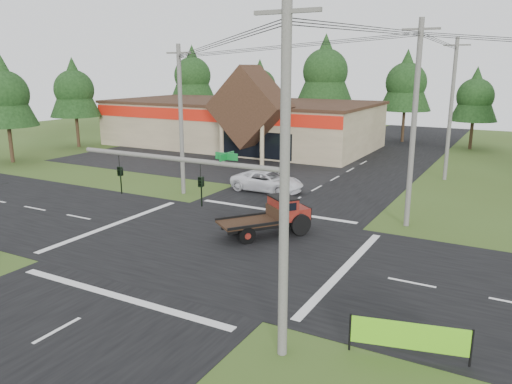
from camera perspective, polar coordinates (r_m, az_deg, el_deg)
The scene contains 20 objects.
ground at distance 26.12m, azimuth -4.70°, elevation -5.98°, with size 120.00×120.00×0.00m, color #3B4F1C.
road_ns at distance 26.12m, azimuth -4.70°, elevation -5.96°, with size 12.00×120.00×0.02m, color black.
road_ew at distance 26.12m, azimuth -4.70°, elevation -5.95°, with size 120.00×12.00×0.02m, color black.
parking_apron at distance 48.96m, azimuth -6.19°, elevation 3.48°, with size 28.00×14.00×0.02m, color black.
cvs_building at distance 58.29m, azimuth -1.67°, elevation 7.98°, with size 30.40×18.20×9.19m.
traffic_signal_mast at distance 15.76m, azimuth -2.31°, elevation -2.55°, with size 8.12×0.24×7.00m.
utility_pole_nr at distance 14.68m, azimuth 3.28°, elevation 1.09°, with size 2.00×0.30×11.00m.
utility_pole_nw at distance 35.89m, azimuth -8.58°, elevation 8.23°, with size 2.00×0.30×10.50m.
utility_pole_ne at distance 29.13m, azimuth 17.59°, elevation 7.42°, with size 2.00×0.30×11.50m.
utility_pole_n at distance 42.91m, azimuth 21.39°, elevation 8.84°, with size 2.00×0.30×11.20m.
tree_row_a at distance 74.53m, azimuth -7.28°, elevation 13.26°, with size 6.72×6.72×12.12m.
tree_row_b at distance 70.94m, azimuth 0.44°, elevation 12.25°, with size 5.60×5.60×10.10m.
tree_row_c at distance 65.81m, azimuth 7.93°, elevation 13.73°, with size 7.28×7.28×13.13m.
tree_row_d at distance 63.91m, azimuth 16.80°, elevation 12.07°, with size 6.16×6.16×11.11m.
tree_row_e at distance 60.75m, azimuth 23.79°, elevation 10.15°, with size 5.04×5.04×9.09m.
tree_side_w at distance 61.00m, azimuth -20.10°, elevation 11.13°, with size 5.60×5.60×10.10m.
tree_side_w_near at distance 53.24m, azimuth -26.80°, elevation 10.18°, with size 5.60×5.60×10.10m.
antique_flatbed_truck at distance 27.04m, azimuth 1.15°, elevation -2.86°, with size 1.95×5.09×2.13m, color #5E0D10, non-canonical shape.
roadside_banner at distance 16.97m, azimuth 17.07°, elevation -15.86°, with size 3.74×0.11×1.28m, color #63BF19, non-canonical shape.
white_pickup at distance 36.89m, azimuth 1.31°, elevation 1.24°, with size 2.49×5.41×1.50m, color white.
Camera 1 is at (13.63, -20.42, 8.92)m, focal length 35.00 mm.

